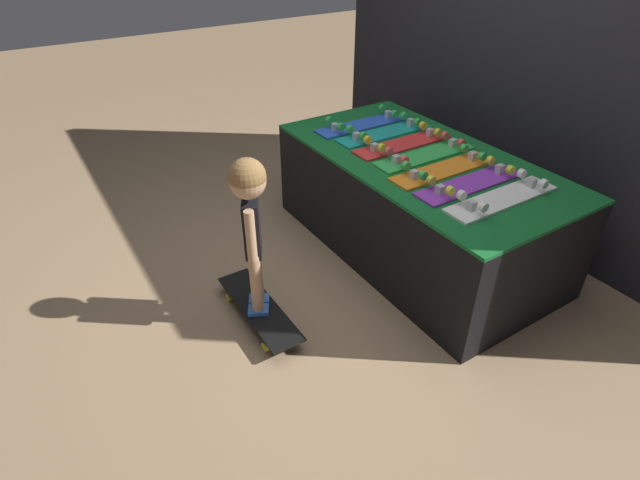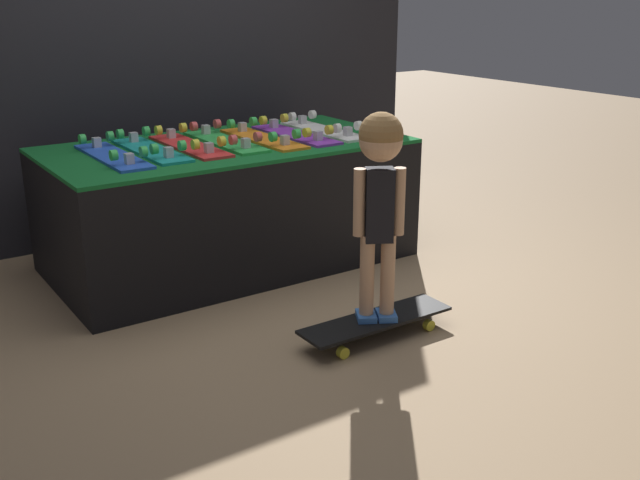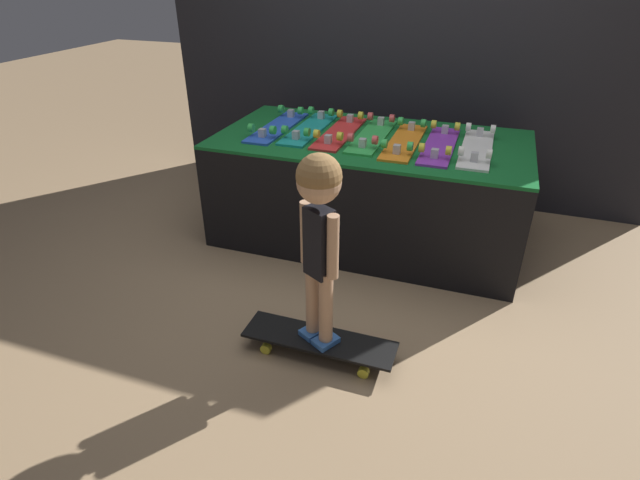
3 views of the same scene
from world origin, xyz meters
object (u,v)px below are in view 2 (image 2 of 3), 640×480
skateboard_teal_on_rack (151,148)px  skateboard_purple_on_rack (295,133)px  skateboard_green_on_rack (225,140)px  skateboard_blue_on_rack (113,154)px  child (380,178)px  skateboard_red_on_rack (189,144)px  skateboard_white_on_rack (324,129)px  skateboard_orange_on_rack (263,137)px  skateboard_on_floor (376,322)px

skateboard_teal_on_rack → skateboard_purple_on_rack: size_ratio=1.00×
skateboard_teal_on_rack → skateboard_green_on_rack: bearing=-1.5°
skateboard_blue_on_rack → child: (0.73, -1.25, 0.03)m
skateboard_green_on_rack → child: child is taller
skateboard_red_on_rack → skateboard_white_on_rack: same height
skateboard_red_on_rack → skateboard_orange_on_rack: same height
skateboard_orange_on_rack → skateboard_teal_on_rack: bearing=175.1°
skateboard_teal_on_rack → skateboard_on_floor: size_ratio=0.97×
skateboard_purple_on_rack → skateboard_on_floor: bearing=-105.8°
skateboard_white_on_rack → skateboard_on_floor: skateboard_white_on_rack is taller
skateboard_purple_on_rack → skateboard_blue_on_rack: bearing=178.6°
child → skateboard_teal_on_rack: bearing=140.9°
skateboard_green_on_rack → skateboard_orange_on_rack: size_ratio=1.00×
skateboard_green_on_rack → skateboard_white_on_rack: bearing=-2.6°
skateboard_white_on_rack → child: bearing=-114.3°
skateboard_blue_on_rack → skateboard_teal_on_rack: same height
skateboard_red_on_rack → skateboard_green_on_rack: (0.22, 0.00, 0.00)m
skateboard_blue_on_rack → skateboard_orange_on_rack: 0.86m
skateboard_teal_on_rack → skateboard_red_on_rack: 0.22m
skateboard_teal_on_rack → skateboard_orange_on_rack: same height
skateboard_teal_on_rack → skateboard_orange_on_rack: size_ratio=1.00×
skateboard_orange_on_rack → skateboard_purple_on_rack: 0.22m
skateboard_blue_on_rack → skateboard_white_on_rack: 1.29m
skateboard_teal_on_rack → child: (0.52, -1.28, 0.03)m
skateboard_red_on_rack → skateboard_green_on_rack: 0.22m
skateboard_teal_on_rack → skateboard_orange_on_rack: (0.65, -0.06, 0.00)m
skateboard_blue_on_rack → skateboard_red_on_rack: bearing=2.4°
skateboard_on_floor → child: child is taller
skateboard_red_on_rack → skateboard_teal_on_rack: bearing=176.7°
skateboard_blue_on_rack → skateboard_purple_on_rack: (1.08, -0.03, 0.00)m
skateboard_teal_on_rack → skateboard_on_floor: (0.52, -1.28, -0.64)m
skateboard_teal_on_rack → skateboard_green_on_rack: size_ratio=1.00×
skateboard_teal_on_rack → skateboard_red_on_rack: bearing=-3.3°
skateboard_blue_on_rack → skateboard_orange_on_rack: bearing=-1.6°
skateboard_teal_on_rack → skateboard_green_on_rack: same height
skateboard_white_on_rack → skateboard_red_on_rack: bearing=178.2°
skateboard_blue_on_rack → skateboard_teal_on_rack: (0.22, 0.03, 0.00)m
skateboard_white_on_rack → skateboard_teal_on_rack: bearing=177.9°
child → skateboard_white_on_rack: bearing=94.6°
skateboard_on_floor → skateboard_red_on_rack: bearing=103.4°
skateboard_blue_on_rack → skateboard_on_floor: skateboard_blue_on_rack is taller
skateboard_green_on_rack → skateboard_white_on_rack: 0.65m
skateboard_blue_on_rack → skateboard_teal_on_rack: size_ratio=1.00×
child → skateboard_purple_on_rack: bearing=103.2°
child → skateboard_red_on_rack: bearing=132.3°
skateboard_blue_on_rack → child: bearing=-59.6°
skateboard_purple_on_rack → skateboard_white_on_rack: bearing=4.3°
skateboard_orange_on_rack → skateboard_on_floor: size_ratio=0.97×
skateboard_on_floor → child: bearing=97.1°
skateboard_green_on_rack → skateboard_on_floor: bearing=-86.1°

